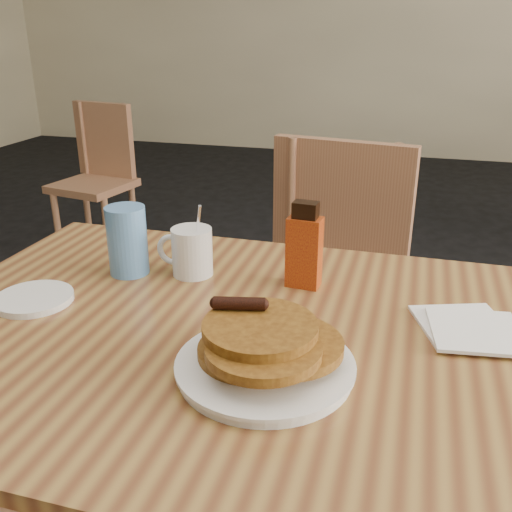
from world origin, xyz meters
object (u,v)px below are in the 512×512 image
Objects in this scene: chair_main_far at (333,275)px; coffee_mug at (191,251)px; chair_wall_extra at (99,166)px; pancake_plate at (265,354)px; main_table at (261,354)px; blue_tumbler at (127,241)px; syrup_bottle at (304,248)px.

chair_main_far is 6.05× the size of coffee_mug.
pancake_plate is (1.51, -2.07, 0.29)m from chair_wall_extra.
main_table is 8.33× the size of coffee_mug.
chair_wall_extra is at bearing 126.87° from main_table.
main_table is 9.12× the size of blue_tumbler.
main_table is 1.54× the size of chair_wall_extra.
main_table is at bearing 107.91° from pancake_plate.
pancake_plate is 0.45m from blue_tumbler.
main_table is at bearing -26.68° from blue_tumbler.
chair_main_far reaches higher than blue_tumbler.
syrup_bottle reaches higher than coffee_mug.
blue_tumbler is at bearing -47.25° from chair_wall_extra.
chair_main_far is (0.02, 0.72, -0.16)m from main_table.
chair_main_far is 6.63× the size of blue_tumbler.
syrup_bottle reaches higher than chair_wall_extra.
chair_main_far reaches higher than pancake_plate.
syrup_bottle is 0.35m from blue_tumbler.
chair_wall_extra is (-1.47, 1.96, -0.22)m from main_table.
coffee_mug is 0.13m from blue_tumbler.
pancake_plate is 0.38m from coffee_mug.
pancake_plate is at bearing -79.02° from chair_main_far.
chair_wall_extra is 5.42× the size of coffee_mug.
coffee_mug is at bearing 136.26° from main_table.
chair_wall_extra is 4.92× the size of syrup_bottle.
main_table is 0.29m from coffee_mug.
blue_tumbler is (-0.35, -0.04, -0.01)m from syrup_bottle.
chair_wall_extra is at bearing 113.05° from coffee_mug.
chair_wall_extra is 5.94× the size of blue_tumbler.
pancake_plate is (0.02, -0.82, 0.23)m from chair_main_far.
blue_tumbler reaches higher than main_table.
pancake_plate is 1.55× the size of syrup_bottle.
coffee_mug is (-0.23, 0.30, 0.02)m from pancake_plate.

